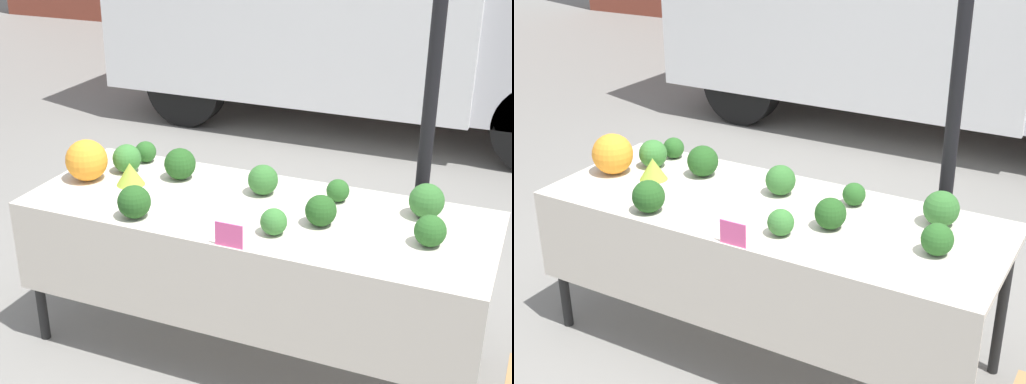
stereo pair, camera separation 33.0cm
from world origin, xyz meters
The scene contains 16 objects.
ground_plane centered at (0.00, 0.00, 0.00)m, with size 40.00×40.00×0.00m, color gray.
tent_pole centered at (0.66, 0.60, 1.25)m, with size 0.07×0.07×2.50m.
market_table centered at (0.00, -0.06, 0.69)m, with size 2.20×0.83×0.78m.
orange_cauliflower centered at (-0.92, -0.02, 0.89)m, with size 0.21×0.21×0.21m.
romanesco_head centered at (-0.69, 0.01, 0.84)m, with size 0.14×0.14×0.12m.
broccoli_head_0 centered at (0.82, -0.06, 0.85)m, with size 0.14×0.14×0.14m.
broccoli_head_1 centered at (-0.50, 0.18, 0.87)m, with size 0.16×0.16×0.16m.
broccoli_head_2 centered at (-0.80, 0.15, 0.86)m, with size 0.15×0.15×0.15m.
broccoli_head_3 centered at (0.34, -0.06, 0.86)m, with size 0.14×0.14×0.14m.
broccoli_head_4 centered at (-0.78, 0.31, 0.84)m, with size 0.12×0.12×0.12m.
broccoli_head_5 centered at (0.18, -0.22, 0.84)m, with size 0.12×0.12×0.12m.
broccoli_head_6 centered at (0.75, 0.21, 0.86)m, with size 0.16×0.16×0.16m.
broccoli_head_7 centered at (-0.03, 0.16, 0.86)m, with size 0.15×0.15×0.15m.
broccoli_head_8 centered at (-0.46, -0.31, 0.86)m, with size 0.15×0.15×0.15m.
broccoli_head_9 centered at (0.33, 0.22, 0.84)m, with size 0.11×0.11×0.11m.
price_sign centered at (0.05, -0.40, 0.84)m, with size 0.13×0.01×0.11m.
Camera 2 is at (1.48, -2.64, 2.19)m, focal length 50.00 mm.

